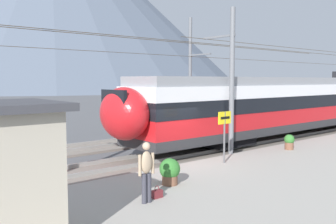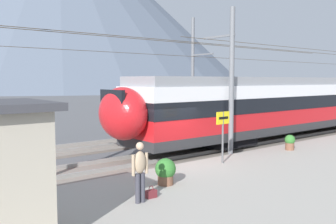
% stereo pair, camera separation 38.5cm
% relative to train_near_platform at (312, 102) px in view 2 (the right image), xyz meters
% --- Properties ---
extents(ground_plane, '(400.00, 400.00, 0.00)m').
position_rel_train_near_platform_xyz_m(ground_plane, '(-13.23, -1.48, -2.23)').
color(ground_plane, '#565659').
extents(platform_slab, '(120.00, 7.26, 0.31)m').
position_rel_train_near_platform_xyz_m(platform_slab, '(-13.23, -5.73, -2.07)').
color(platform_slab, '#A39E93').
rests_on(platform_slab, ground).
extents(track_near, '(120.00, 3.00, 0.28)m').
position_rel_train_near_platform_xyz_m(track_near, '(-13.23, 0.00, -2.16)').
color(track_near, slate).
rests_on(track_near, ground).
extents(track_far, '(120.00, 3.00, 0.28)m').
position_rel_train_near_platform_xyz_m(track_far, '(-13.23, 4.72, -2.16)').
color(track_far, slate).
rests_on(track_far, ground).
extents(train_near_platform, '(31.21, 2.93, 4.27)m').
position_rel_train_near_platform_xyz_m(train_near_platform, '(0.00, 0.00, 0.00)').
color(train_near_platform, '#2D2D30').
rests_on(train_near_platform, track_near).
extents(train_far_track, '(25.05, 2.92, 4.27)m').
position_rel_train_near_platform_xyz_m(train_far_track, '(9.68, 4.72, -0.01)').
color(train_far_track, '#2D2D30').
rests_on(train_far_track, track_far).
extents(catenary_mast_mid, '(41.41, 2.01, 7.03)m').
position_rel_train_near_platform_xyz_m(catenary_mast_mid, '(-9.97, -1.58, 1.49)').
color(catenary_mast_mid, slate).
rests_on(catenary_mast_mid, ground).
extents(catenary_mast_far_side, '(41.41, 2.20, 8.16)m').
position_rel_train_near_platform_xyz_m(catenary_mast_far_side, '(-4.80, 6.49, 1.96)').
color(catenary_mast_far_side, slate).
rests_on(catenary_mast_far_side, ground).
extents(platform_sign, '(0.70, 0.08, 2.10)m').
position_rel_train_near_platform_xyz_m(platform_sign, '(-12.06, -3.13, -0.37)').
color(platform_sign, '#59595B').
rests_on(platform_sign, platform_slab).
extents(passenger_walking, '(0.53, 0.22, 1.69)m').
position_rel_train_near_platform_xyz_m(passenger_walking, '(-17.45, -5.08, -0.97)').
color(passenger_walking, '#383842').
rests_on(passenger_walking, platform_slab).
extents(handbag_beside_passenger, '(0.32, 0.18, 0.35)m').
position_rel_train_near_platform_xyz_m(handbag_beside_passenger, '(-16.97, -4.93, -1.80)').
color(handbag_beside_passenger, maroon).
rests_on(handbag_beside_passenger, platform_slab).
extents(potted_plant_platform_edge, '(0.49, 0.49, 0.74)m').
position_rel_train_near_platform_xyz_m(potted_plant_platform_edge, '(-7.40, -3.20, -1.51)').
color(potted_plant_platform_edge, brown).
rests_on(potted_plant_platform_edge, platform_slab).
extents(potted_plant_by_shelter, '(0.68, 0.68, 0.86)m').
position_rel_train_near_platform_xyz_m(potted_plant_by_shelter, '(-15.80, -4.13, -1.44)').
color(potted_plant_by_shelter, brown).
rests_on(potted_plant_by_shelter, platform_slab).
extents(mountain_central_peak, '(162.77, 162.77, 77.08)m').
position_rel_train_near_platform_xyz_m(mountain_central_peak, '(43.44, 145.28, 36.31)').
color(mountain_central_peak, '#515B6B').
rests_on(mountain_central_peak, ground).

